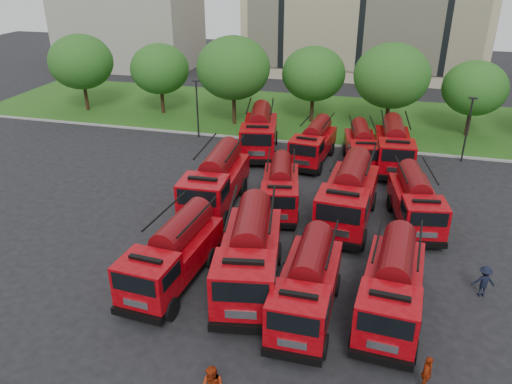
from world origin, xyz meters
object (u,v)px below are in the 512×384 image
at_px(fire_truck_2, 307,285).
at_px(firefighter_3, 480,295).
at_px(fire_truck_0, 173,254).
at_px(fire_truck_9, 314,143).
at_px(fire_truck_7, 415,201).
at_px(firefighter_4, 222,215).
at_px(fire_truck_1, 249,254).
at_px(fire_truck_11, 394,146).
at_px(fire_truck_5, 280,188).
at_px(fire_truck_4, 216,181).
at_px(fire_truck_3, 392,286).
at_px(fire_truck_6, 349,194).
at_px(firefighter_5, 419,236).
at_px(fire_truck_10, 362,147).
at_px(fire_truck_8, 259,132).

xyz_separation_m(fire_truck_2, firefighter_3, (7.92, 3.45, -1.59)).
xyz_separation_m(fire_truck_0, fire_truck_9, (4.19, 17.55, -0.10)).
xyz_separation_m(fire_truck_7, firefighter_4, (-11.48, -1.93, -1.54)).
bearing_deg(firefighter_3, fire_truck_1, 1.23).
xyz_separation_m(fire_truck_9, fire_truck_11, (6.00, 0.40, 0.16)).
relative_size(fire_truck_5, firefighter_3, 4.20).
bearing_deg(fire_truck_4, fire_truck_3, -39.77).
bearing_deg(fire_truck_6, firefighter_5, -5.52).
distance_m(fire_truck_0, firefighter_3, 14.96).
distance_m(fire_truck_1, fire_truck_6, 8.73).
xyz_separation_m(fire_truck_1, fire_truck_10, (4.19, 17.15, -0.34)).
xyz_separation_m(fire_truck_8, fire_truck_11, (10.56, -0.51, -0.06)).
bearing_deg(firefighter_4, fire_truck_7, -129.03).
distance_m(fire_truck_2, fire_truck_7, 11.00).
distance_m(fire_truck_0, fire_truck_6, 11.39).
relative_size(fire_truck_7, fire_truck_9, 1.02).
bearing_deg(fire_truck_2, fire_truck_6, 84.17).
bearing_deg(fire_truck_4, firefighter_4, -60.13).
bearing_deg(firefighter_5, fire_truck_10, -66.21).
distance_m(fire_truck_7, fire_truck_11, 8.95).
bearing_deg(firefighter_3, fire_truck_2, 14.20).
height_order(fire_truck_1, firefighter_4, fire_truck_1).
distance_m(fire_truck_2, fire_truck_3, 3.72).
xyz_separation_m(fire_truck_0, fire_truck_7, (11.58, 9.11, -0.10)).
bearing_deg(fire_truck_7, fire_truck_8, 132.28).
distance_m(fire_truck_2, fire_truck_8, 20.48).
relative_size(fire_truck_8, fire_truck_10, 1.19).
distance_m(fire_truck_4, fire_truck_5, 4.10).
height_order(fire_truck_8, fire_truck_9, fire_truck_8).
height_order(fire_truck_9, firefighter_5, fire_truck_9).
distance_m(fire_truck_10, fire_truck_11, 2.34).
bearing_deg(fire_truck_10, fire_truck_2, -103.07).
xyz_separation_m(fire_truck_5, fire_truck_11, (6.80, 8.92, 0.21)).
bearing_deg(fire_truck_1, fire_truck_10, 66.30).
height_order(fire_truck_9, fire_truck_11, fire_truck_11).
bearing_deg(firefighter_5, fire_truck_9, -50.05).
height_order(fire_truck_4, fire_truck_9, fire_truck_4).
xyz_separation_m(fire_truck_0, firefighter_3, (14.62, 2.70, -1.63)).
xyz_separation_m(fire_truck_4, fire_truck_6, (8.33, 0.06, 0.03)).
height_order(fire_truck_1, fire_truck_10, fire_truck_1).
relative_size(fire_truck_7, firefighter_5, 4.70).
relative_size(fire_truck_6, fire_truck_7, 1.16).
distance_m(fire_truck_5, fire_truck_10, 9.84).
bearing_deg(firefighter_4, fire_truck_5, -109.28).
relative_size(fire_truck_8, fire_truck_9, 1.16).
bearing_deg(fire_truck_3, fire_truck_4, 147.24).
relative_size(fire_truck_4, firefighter_5, 5.33).
bearing_deg(fire_truck_3, fire_truck_1, 179.06).
xyz_separation_m(fire_truck_2, fire_truck_4, (-7.35, 9.10, 0.20)).
xyz_separation_m(fire_truck_6, fire_truck_10, (0.18, 9.40, -0.35)).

